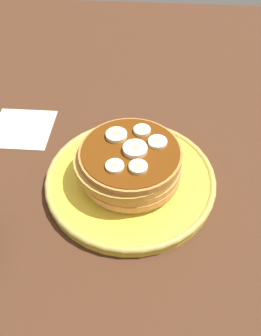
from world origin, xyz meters
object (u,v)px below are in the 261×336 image
pancake_stack (129,164)px  banana_slice_5 (158,142)px  banana_slice_1 (116,135)px  banana_slice_2 (138,167)px  plate (130,179)px  banana_slice_0 (135,150)px  banana_slice_4 (115,166)px  banana_slice_3 (142,131)px  napkin (22,128)px

pancake_stack → banana_slice_5: (-1.77, 4.08, 3.07)cm
banana_slice_1 → banana_slice_2: size_ratio=1.22×
plate → banana_slice_2: size_ratio=10.21×
plate → banana_slice_0: banana_slice_0 is taller
banana_slice_0 → banana_slice_1: (-2.94, -3.00, -0.05)cm
plate → pancake_stack: 3.42cm
banana_slice_2 → banana_slice_4: 3.24cm
plate → banana_slice_3: 7.90cm
pancake_stack → banana_slice_2: banana_slice_2 is taller
banana_slice_2 → napkin: size_ratio=0.24×
banana_slice_2 → banana_slice_4: size_ratio=1.00×
banana_slice_0 → banana_slice_1: size_ratio=1.11×
pancake_stack → banana_slice_2: 4.92cm
banana_slice_0 → banana_slice_2: banana_slice_0 is taller
banana_slice_5 → banana_slice_3: bearing=-134.2°
banana_slice_1 → banana_slice_5: size_ratio=1.13×
banana_slice_4 → napkin: bearing=-128.1°
plate → banana_slice_3: (-4.22, 1.43, 6.52)cm
banana_slice_2 → banana_slice_0: bearing=-168.7°
banana_slice_3 → napkin: banana_slice_3 is taller
banana_slice_1 → banana_slice_3: (-1.40, 3.77, -0.03)cm
banana_slice_3 → banana_slice_4: bearing=-23.6°
banana_slice_1 → banana_slice_4: 6.28cm
banana_slice_1 → banana_slice_0: bearing=45.6°
banana_slice_4 → banana_slice_3: bearing=156.4°
banana_slice_4 → banana_slice_5: same height
banana_slice_3 → napkin: 24.82cm
plate → banana_slice_1: size_ratio=8.34×
banana_slice_5 → napkin: size_ratio=0.26×
plate → pancake_stack: (-0.10, -0.23, 3.41)cm
banana_slice_1 → banana_slice_5: (0.96, 6.19, -0.07)cm
plate → napkin: size_ratio=2.43×
banana_slice_4 → napkin: banana_slice_4 is taller
banana_slice_5 → napkin: (-9.73, -24.94, -7.35)cm
pancake_stack → plate: bearing=66.6°
banana_slice_1 → banana_slice_4: (6.27, 0.43, -0.09)cm
napkin → pancake_stack: bearing=61.1°
banana_slice_0 → banana_slice_2: 3.35cm
banana_slice_1 → banana_slice_2: same height
banana_slice_0 → napkin: size_ratio=0.32×
banana_slice_1 → banana_slice_3: same height
napkin → banana_slice_1: bearing=64.9°
plate → banana_slice_5: banana_slice_5 is taller
banana_slice_1 → pancake_stack: bearing=37.7°
plate → banana_slice_1: bearing=-140.4°
banana_slice_1 → banana_slice_2: (6.23, 3.66, -0.04)cm
banana_slice_3 → banana_slice_5: same height
banana_slice_5 → pancake_stack: bearing=-66.5°
banana_slice_0 → banana_slice_1: bearing=-134.4°
banana_slice_2 → banana_slice_5: bearing=154.4°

